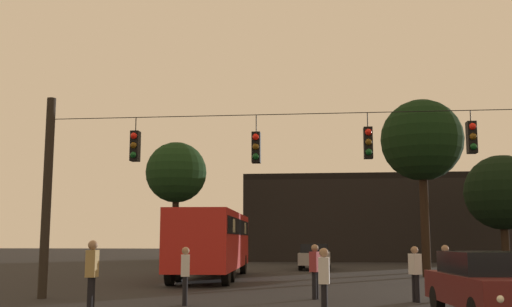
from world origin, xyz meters
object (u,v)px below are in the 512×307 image
pedestrian_near_bus (415,271)px  tree_right_far (176,173)px  pedestrian_crossing_left (185,272)px  pedestrian_trailing (446,269)px  car_near_right (488,284)px  tree_behind_building (422,141)px  pedestrian_crossing_center (315,268)px  tree_left_silhouette (502,193)px  car_far_left (315,256)px  pedestrian_far_side (92,272)px  pedestrian_crossing_right (324,279)px  city_bus (212,238)px

pedestrian_near_bus → tree_right_far: (-13.52, 26.43, 5.90)m
pedestrian_crossing_left → pedestrian_trailing: (7.45, 2.09, 0.03)m
car_near_right → pedestrian_trailing: pedestrian_trailing is taller
pedestrian_trailing → tree_behind_building: 12.96m
pedestrian_crossing_center → tree_left_silhouette: bearing=61.1°
pedestrian_near_bus → tree_right_far: tree_right_far is taller
pedestrian_crossing_center → tree_left_silhouette: 25.53m
tree_left_silhouette → pedestrian_crossing_center: bearing=-118.9°
car_far_left → pedestrian_trailing: size_ratio=2.68×
car_far_left → pedestrian_crossing_left: size_ratio=2.75×
pedestrian_crossing_center → tree_right_far: size_ratio=0.18×
pedestrian_crossing_left → tree_left_silhouette: (15.75, 24.21, 3.94)m
pedestrian_crossing_left → pedestrian_far_side: pedestrian_far_side is taller
pedestrian_crossing_right → tree_right_far: 32.85m
city_bus → pedestrian_crossing_center: size_ratio=6.74×
pedestrian_crossing_left → pedestrian_near_bus: (6.46, 1.51, 0.01)m
pedestrian_crossing_center → tree_behind_building: (5.32, 11.51, 5.72)m
pedestrian_near_bus → tree_left_silhouette: 24.84m
pedestrian_trailing → tree_right_far: size_ratio=0.18×
car_far_left → tree_behind_building: tree_behind_building is taller
tree_behind_building → pedestrian_trailing: bearing=-97.1°
pedestrian_far_side → car_far_left: bearing=76.4°
pedestrian_crossing_center → pedestrian_trailing: 3.89m
pedestrian_near_bus → tree_behind_building: tree_behind_building is taller
pedestrian_crossing_left → tree_left_silhouette: bearing=56.9°
car_far_left → pedestrian_crossing_right: pedestrian_crossing_right is taller
pedestrian_crossing_center → pedestrian_far_side: size_ratio=0.93×
pedestrian_crossing_center → tree_behind_building: tree_behind_building is taller
city_bus → pedestrian_crossing_right: (5.01, -13.59, -0.96)m
pedestrian_trailing → tree_behind_building: tree_behind_building is taller
pedestrian_crossing_right → tree_left_silhouette: size_ratio=0.22×
car_near_right → pedestrian_crossing_left: size_ratio=2.80×
pedestrian_crossing_right → pedestrian_crossing_left: bearing=146.6°
pedestrian_far_side → tree_right_far: (-5.17, 30.00, 5.78)m
pedestrian_far_side → tree_behind_building: size_ratio=0.20×
pedestrian_far_side → tree_behind_building: tree_behind_building is taller
city_bus → tree_right_far: 18.51m
car_near_right → pedestrian_crossing_left: 7.82m
pedestrian_crossing_left → pedestrian_crossing_right: (3.80, -2.50, 0.01)m
car_far_left → tree_behind_building: 10.24m
car_far_left → pedestrian_crossing_center: 17.91m
pedestrian_trailing → tree_left_silhouette: tree_left_silhouette is taller
tree_left_silhouette → pedestrian_near_bus: bearing=-112.3°
car_near_right → pedestrian_crossing_center: pedestrian_crossing_center is taller
car_near_right → pedestrian_far_side: 9.42m
car_far_left → tree_left_silhouette: tree_left_silhouette is taller
pedestrian_trailing → city_bus: bearing=133.9°
car_near_right → pedestrian_trailing: (-0.09, 4.17, 0.12)m
pedestrian_near_bus → pedestrian_crossing_center: bearing=168.2°
city_bus → car_far_left: 10.13m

